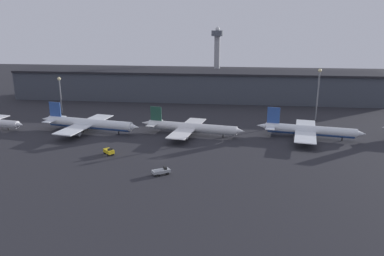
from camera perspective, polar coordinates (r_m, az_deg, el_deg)
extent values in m
plane|color=#26262B|center=(137.06, -4.83, -4.71)|extent=(600.00, 600.00, 0.00)
cube|color=#3D424C|center=(240.39, 0.27, 6.38)|extent=(229.22, 25.67, 17.33)
cube|color=black|center=(239.06, 0.28, 8.57)|extent=(229.22, 27.67, 1.20)
cone|color=silver|center=(187.16, -24.81, 0.46)|extent=(4.41, 3.74, 3.11)
cylinder|color=black|center=(192.09, -26.21, -0.08)|extent=(0.50, 0.50, 1.47)
cylinder|color=white|center=(175.45, -15.38, 0.70)|extent=(41.77, 11.34, 4.14)
cylinder|color=#2D519E|center=(175.63, -15.36, 0.47)|extent=(39.61, 10.36, 3.52)
cone|color=white|center=(165.03, -8.84, 0.15)|extent=(5.57, 4.74, 3.93)
cone|color=white|center=(187.94, -21.18, 1.27)|extent=(6.72, 4.54, 3.52)
cube|color=#2D519E|center=(183.96, -20.15, 2.71)|extent=(5.77, 1.40, 6.68)
cube|color=white|center=(185.51, -20.22, 1.28)|extent=(6.36, 13.63, 0.24)
cube|color=white|center=(176.67, -15.94, 0.58)|extent=(15.31, 37.44, 0.36)
cylinder|color=gray|center=(184.74, -13.91, 0.94)|extent=(4.88, 3.03, 2.28)
cylinder|color=gray|center=(168.19, -17.38, -0.78)|extent=(4.88, 3.03, 2.28)
cylinder|color=black|center=(169.12, -11.09, -0.64)|extent=(0.50, 0.50, 1.86)
cylinder|color=black|center=(178.65, -15.60, -0.05)|extent=(0.50, 0.50, 1.86)
cylinder|color=black|center=(175.97, -16.17, -0.33)|extent=(0.50, 0.50, 1.86)
cylinder|color=white|center=(164.43, -0.02, 0.12)|extent=(40.08, 10.59, 3.67)
cylinder|color=#ADB2B7|center=(164.60, -0.02, -0.09)|extent=(38.01, 9.70, 3.12)
cone|color=white|center=(159.89, 7.25, -0.46)|extent=(4.95, 4.20, 3.49)
cone|color=white|center=(171.47, -6.86, 0.76)|extent=(5.97, 4.03, 3.12)
cube|color=#1E4738|center=(168.60, -5.51, 2.21)|extent=(5.13, 1.29, 6.38)
cube|color=white|center=(170.00, -5.72, 0.76)|extent=(5.79, 12.95, 0.24)
cube|color=white|center=(165.12, -0.69, 0.02)|extent=(14.01, 35.60, 0.36)
cylinder|color=gray|center=(174.10, 0.64, 0.42)|extent=(4.33, 2.69, 2.02)
cylinder|color=gray|center=(156.23, -1.33, -1.38)|extent=(4.33, 2.69, 2.02)
cylinder|color=black|center=(161.88, 4.74, -1.17)|extent=(0.50, 0.50, 1.65)
cylinder|color=black|center=(167.07, -0.54, -0.58)|extent=(0.50, 0.50, 1.65)
cylinder|color=black|center=(164.38, -0.84, -0.85)|extent=(0.50, 0.50, 1.65)
cylinder|color=white|center=(167.51, 17.56, -0.29)|extent=(37.46, 10.27, 3.82)
cylinder|color=#2D519E|center=(167.69, 17.54, -0.51)|extent=(35.52, 9.38, 3.25)
cone|color=white|center=(169.21, 24.27, -0.81)|extent=(5.14, 4.37, 3.63)
cone|color=white|center=(168.09, 10.75, 0.34)|extent=(6.20, 4.19, 3.25)
cube|color=#2D519E|center=(166.48, 12.32, 1.92)|extent=(5.33, 1.32, 7.01)
cube|color=white|center=(167.73, 11.97, 0.34)|extent=(6.08, 13.79, 0.24)
cube|color=white|center=(167.60, 16.91, -0.40)|extent=(14.72, 37.91, 0.36)
cylinder|color=gray|center=(177.96, 17.26, 0.06)|extent=(4.50, 2.80, 2.10)
cylinder|color=gray|center=(158.03, 17.26, -1.88)|extent=(4.50, 2.80, 2.10)
cylinder|color=black|center=(169.12, 21.91, -1.53)|extent=(0.50, 0.50, 1.72)
cylinder|color=black|center=(169.69, 16.85, -1.00)|extent=(0.50, 0.50, 1.72)
cylinder|color=black|center=(166.75, 16.85, -1.29)|extent=(0.50, 0.50, 1.72)
cube|color=gold|center=(143.87, -12.56, -3.47)|extent=(5.01, 4.98, 1.28)
cube|color=black|center=(142.56, -12.38, -3.19)|extent=(1.70, 1.72, 0.80)
cylinder|color=black|center=(143.30, -11.95, -3.89)|extent=(1.07, 1.07, 0.90)
cylinder|color=black|center=(142.54, -12.60, -4.04)|extent=(1.07, 1.07, 0.90)
cylinder|color=black|center=(145.80, -12.48, -3.58)|extent=(1.07, 1.07, 0.90)
cylinder|color=black|center=(145.05, -13.13, -3.72)|extent=(1.07, 1.07, 0.90)
cube|color=#9EA3A8|center=(122.96, -4.75, -6.57)|extent=(6.23, 5.23, 0.95)
cube|color=black|center=(123.12, -4.13, -6.09)|extent=(1.54, 1.87, 0.80)
cylinder|color=black|center=(124.68, -4.10, -6.60)|extent=(1.10, 1.02, 0.90)
cylinder|color=black|center=(123.04, -3.77, -6.90)|extent=(1.10, 1.02, 0.90)
cylinder|color=black|center=(123.48, -5.70, -6.87)|extent=(1.10, 1.02, 0.90)
cylinder|color=black|center=(121.83, -5.39, -7.18)|extent=(1.10, 1.02, 0.90)
cylinder|color=slate|center=(215.95, -19.37, 4.54)|extent=(0.70, 0.70, 18.23)
sphere|color=beige|center=(214.42, -19.61, 7.08)|extent=(1.80, 1.80, 1.80)
cylinder|color=slate|center=(198.20, 18.59, 4.60)|extent=(0.70, 0.70, 24.54)
sphere|color=beige|center=(196.30, 18.92, 8.29)|extent=(1.80, 1.80, 1.80)
cylinder|color=#99999E|center=(289.62, 3.82, 10.03)|extent=(4.40, 4.40, 38.24)
cylinder|color=#4C515B|center=(288.30, 3.90, 14.21)|extent=(9.00, 9.00, 4.00)
sphere|color=silver|center=(288.23, 3.91, 14.84)|extent=(3.20, 3.20, 3.20)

